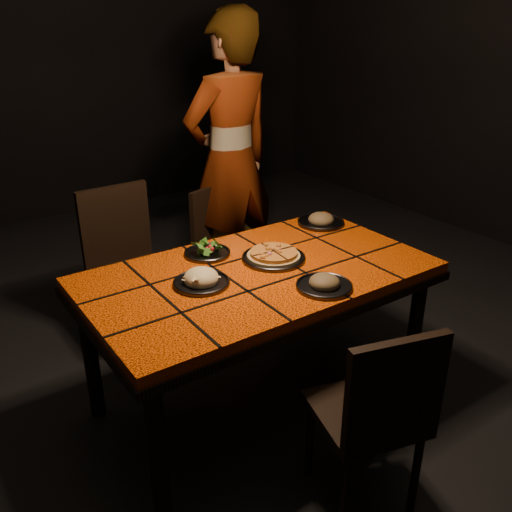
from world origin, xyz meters
TOP-DOWN VIEW (x-y plane):
  - room_shell at (0.00, 0.00)m, footprint 6.04×7.04m
  - dining_table at (0.00, 0.00)m, footprint 1.62×0.92m
  - chair_near at (-0.02, -0.80)m, footprint 0.47×0.47m
  - chair_far_left at (-0.28, 0.97)m, footprint 0.44×0.44m
  - chair_far_right at (0.40, 0.98)m, footprint 0.47×0.47m
  - diner at (0.55, 1.11)m, footprint 0.73×0.52m
  - plate_pizza at (0.13, 0.06)m, footprint 0.31×0.31m
  - plate_pasta at (-0.29, 0.02)m, footprint 0.25×0.25m
  - plate_salad at (-0.11, 0.29)m, footprint 0.23×0.23m
  - plate_mushroom_a at (0.13, -0.31)m, footprint 0.25×0.25m
  - plate_mushroom_b at (0.64, 0.30)m, footprint 0.27×0.27m

SIDE VIEW (x-z plane):
  - chair_far_right at x=0.40m, z-range 0.06..0.89m
  - chair_near at x=-0.02m, z-range 0.06..0.91m
  - chair_far_left at x=-0.28m, z-range 0.07..1.01m
  - dining_table at x=0.00m, z-range 0.30..1.05m
  - plate_pizza at x=0.13m, z-range 0.75..0.79m
  - plate_mushroom_a at x=0.13m, z-range 0.73..0.81m
  - plate_pasta at x=-0.29m, z-range 0.73..0.81m
  - plate_mushroom_b at x=0.64m, z-range 0.73..0.82m
  - plate_salad at x=-0.11m, z-range 0.74..0.81m
  - diner at x=0.55m, z-range 0.00..1.89m
  - room_shell at x=0.00m, z-range -0.04..3.04m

